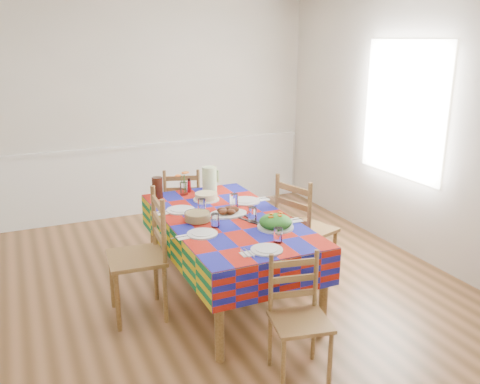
% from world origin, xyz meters
% --- Properties ---
extents(room, '(4.58, 5.08, 2.78)m').
position_xyz_m(room, '(0.00, 0.00, 1.35)').
color(room, brown).
rests_on(room, ground).
extents(wainscot, '(4.41, 0.06, 0.92)m').
position_xyz_m(wainscot, '(0.00, 2.48, 0.49)').
color(wainscot, white).
rests_on(wainscot, room).
extents(window_right, '(0.00, 1.40, 1.40)m').
position_xyz_m(window_right, '(2.23, 0.30, 1.50)').
color(window_right, white).
rests_on(window_right, room).
extents(dining_table, '(1.02, 1.90, 0.74)m').
position_xyz_m(dining_table, '(0.11, -0.03, 0.66)').
color(dining_table, brown).
rests_on(dining_table, room).
extents(setting_near_head, '(0.38, 0.26, 0.11)m').
position_xyz_m(setting_near_head, '(0.14, -0.76, 0.77)').
color(setting_near_head, silver).
rests_on(setting_near_head, dining_table).
extents(setting_left_near, '(0.44, 0.26, 0.12)m').
position_xyz_m(setting_left_near, '(-0.17, -0.27, 0.77)').
color(setting_left_near, silver).
rests_on(setting_left_near, dining_table).
extents(setting_left_far, '(0.46, 0.28, 0.12)m').
position_xyz_m(setting_left_far, '(-0.15, 0.26, 0.77)').
color(setting_left_far, silver).
rests_on(setting_left_far, dining_table).
extents(setting_right_near, '(0.50, 0.29, 0.13)m').
position_xyz_m(setting_right_near, '(0.37, -0.30, 0.77)').
color(setting_right_near, silver).
rests_on(setting_right_near, dining_table).
extents(setting_right_far, '(0.51, 0.30, 0.13)m').
position_xyz_m(setting_right_far, '(0.38, 0.25, 0.77)').
color(setting_right_far, silver).
rests_on(setting_right_far, dining_table).
extents(meat_platter, '(0.34, 0.24, 0.07)m').
position_xyz_m(meat_platter, '(0.14, 0.03, 0.77)').
color(meat_platter, silver).
rests_on(meat_platter, dining_table).
extents(salad_platter, '(0.30, 0.30, 0.12)m').
position_xyz_m(salad_platter, '(0.36, -0.42, 0.79)').
color(salad_platter, silver).
rests_on(salad_platter, dining_table).
extents(pasta_bowl, '(0.22, 0.22, 0.08)m').
position_xyz_m(pasta_bowl, '(-0.16, -0.02, 0.78)').
color(pasta_bowl, white).
rests_on(pasta_bowl, dining_table).
extents(cake, '(0.25, 0.25, 0.07)m').
position_xyz_m(cake, '(0.12, 0.50, 0.77)').
color(cake, silver).
rests_on(cake, dining_table).
extents(serving_utensils, '(0.15, 0.34, 0.01)m').
position_xyz_m(serving_utensils, '(0.24, -0.14, 0.74)').
color(serving_utensils, black).
rests_on(serving_utensils, dining_table).
extents(flower_vase, '(0.15, 0.12, 0.24)m').
position_xyz_m(flower_vase, '(-0.02, 0.75, 0.84)').
color(flower_vase, white).
rests_on(flower_vase, dining_table).
extents(hot_sauce, '(0.03, 0.03, 0.14)m').
position_xyz_m(hot_sauce, '(0.05, 0.81, 0.81)').
color(hot_sauce, '#B50E15').
rests_on(hot_sauce, dining_table).
extents(green_pitcher, '(0.14, 0.14, 0.25)m').
position_xyz_m(green_pitcher, '(0.25, 0.76, 0.86)').
color(green_pitcher, '#C8ECA6').
rests_on(green_pitcher, dining_table).
extents(tea_pitcher, '(0.10, 0.10, 0.20)m').
position_xyz_m(tea_pitcher, '(-0.28, 0.76, 0.84)').
color(tea_pitcher, black).
rests_on(tea_pitcher, dining_table).
extents(name_card, '(0.07, 0.02, 0.02)m').
position_xyz_m(name_card, '(0.08, -0.91, 0.75)').
color(name_card, silver).
rests_on(name_card, dining_table).
extents(chair_near, '(0.44, 0.42, 0.84)m').
position_xyz_m(chair_near, '(0.11, -1.23, 0.42)').
color(chair_near, brown).
rests_on(chair_near, room).
extents(chair_far, '(0.51, 0.49, 0.91)m').
position_xyz_m(chair_far, '(0.09, 1.17, 0.45)').
color(chair_far, brown).
rests_on(chair_far, room).
extents(chair_left, '(0.47, 0.49, 1.04)m').
position_xyz_m(chair_left, '(-0.65, -0.03, 0.51)').
color(chair_left, brown).
rests_on(chair_left, room).
extents(chair_right, '(0.55, 0.56, 1.03)m').
position_xyz_m(chair_right, '(0.86, -0.04, 0.51)').
color(chair_right, brown).
rests_on(chair_right, room).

